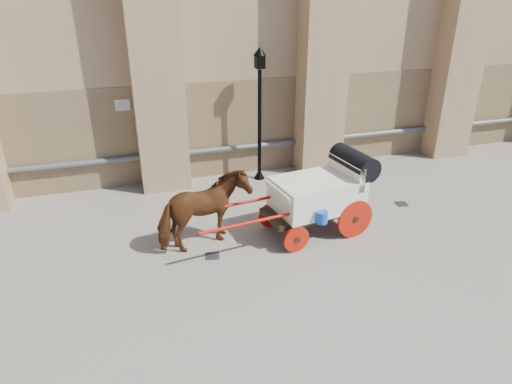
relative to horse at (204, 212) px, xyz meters
name	(u,v)px	position (x,y,z in m)	size (l,w,h in m)	color
ground	(226,238)	(0.55, 0.19, -0.90)	(90.00, 90.00, 0.00)	#6D685C
horse	(204,212)	(0.00, 0.00, 0.00)	(0.97, 2.14, 1.81)	#572912
carriage	(322,191)	(2.92, -0.07, 0.16)	(4.62, 1.79, 1.97)	black
street_lamp	(260,112)	(2.45, 3.52, 1.25)	(0.38, 0.38, 4.03)	black
drain_grate_near	(212,256)	(0.05, -0.49, -0.90)	(0.32, 0.32, 0.01)	black
drain_grate_far	(402,204)	(5.72, 0.55, -0.90)	(0.32, 0.32, 0.01)	black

